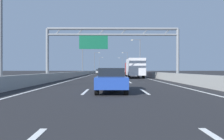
% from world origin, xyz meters
% --- Properties ---
extents(ground_plane, '(260.00, 260.00, 0.00)m').
position_xyz_m(ground_plane, '(0.00, 100.00, 0.00)').
color(ground_plane, '#262628').
extents(lane_dash_left_1, '(0.16, 3.00, 0.01)m').
position_xyz_m(lane_dash_left_1, '(-1.80, 12.50, 0.01)').
color(lane_dash_left_1, white).
rests_on(lane_dash_left_1, ground_plane).
extents(lane_dash_left_2, '(0.16, 3.00, 0.01)m').
position_xyz_m(lane_dash_left_2, '(-1.80, 21.50, 0.01)').
color(lane_dash_left_2, white).
rests_on(lane_dash_left_2, ground_plane).
extents(lane_dash_left_3, '(0.16, 3.00, 0.01)m').
position_xyz_m(lane_dash_left_3, '(-1.80, 30.50, 0.01)').
color(lane_dash_left_3, white).
rests_on(lane_dash_left_3, ground_plane).
extents(lane_dash_left_4, '(0.16, 3.00, 0.01)m').
position_xyz_m(lane_dash_left_4, '(-1.80, 39.50, 0.01)').
color(lane_dash_left_4, white).
rests_on(lane_dash_left_4, ground_plane).
extents(lane_dash_left_5, '(0.16, 3.00, 0.01)m').
position_xyz_m(lane_dash_left_5, '(-1.80, 48.50, 0.01)').
color(lane_dash_left_5, white).
rests_on(lane_dash_left_5, ground_plane).
extents(lane_dash_left_6, '(0.16, 3.00, 0.01)m').
position_xyz_m(lane_dash_left_6, '(-1.80, 57.50, 0.01)').
color(lane_dash_left_6, white).
rests_on(lane_dash_left_6, ground_plane).
extents(lane_dash_left_7, '(0.16, 3.00, 0.01)m').
position_xyz_m(lane_dash_left_7, '(-1.80, 66.50, 0.01)').
color(lane_dash_left_7, white).
rests_on(lane_dash_left_7, ground_plane).
extents(lane_dash_left_8, '(0.16, 3.00, 0.01)m').
position_xyz_m(lane_dash_left_8, '(-1.80, 75.50, 0.01)').
color(lane_dash_left_8, white).
rests_on(lane_dash_left_8, ground_plane).
extents(lane_dash_left_9, '(0.16, 3.00, 0.01)m').
position_xyz_m(lane_dash_left_9, '(-1.80, 84.50, 0.01)').
color(lane_dash_left_9, white).
rests_on(lane_dash_left_9, ground_plane).
extents(lane_dash_left_10, '(0.16, 3.00, 0.01)m').
position_xyz_m(lane_dash_left_10, '(-1.80, 93.50, 0.01)').
color(lane_dash_left_10, white).
rests_on(lane_dash_left_10, ground_plane).
extents(lane_dash_left_11, '(0.16, 3.00, 0.01)m').
position_xyz_m(lane_dash_left_11, '(-1.80, 102.50, 0.01)').
color(lane_dash_left_11, white).
rests_on(lane_dash_left_11, ground_plane).
extents(lane_dash_left_12, '(0.16, 3.00, 0.01)m').
position_xyz_m(lane_dash_left_12, '(-1.80, 111.50, 0.01)').
color(lane_dash_left_12, white).
rests_on(lane_dash_left_12, ground_plane).
extents(lane_dash_left_13, '(0.16, 3.00, 0.01)m').
position_xyz_m(lane_dash_left_13, '(-1.80, 120.50, 0.01)').
color(lane_dash_left_13, white).
rests_on(lane_dash_left_13, ground_plane).
extents(lane_dash_left_14, '(0.16, 3.00, 0.01)m').
position_xyz_m(lane_dash_left_14, '(-1.80, 129.50, 0.01)').
color(lane_dash_left_14, white).
rests_on(lane_dash_left_14, ground_plane).
extents(lane_dash_left_15, '(0.16, 3.00, 0.01)m').
position_xyz_m(lane_dash_left_15, '(-1.80, 138.50, 0.01)').
color(lane_dash_left_15, white).
rests_on(lane_dash_left_15, ground_plane).
extents(lane_dash_left_16, '(0.16, 3.00, 0.01)m').
position_xyz_m(lane_dash_left_16, '(-1.80, 147.50, 0.01)').
color(lane_dash_left_16, white).
rests_on(lane_dash_left_16, ground_plane).
extents(lane_dash_left_17, '(0.16, 3.00, 0.01)m').
position_xyz_m(lane_dash_left_17, '(-1.80, 156.50, 0.01)').
color(lane_dash_left_17, white).
rests_on(lane_dash_left_17, ground_plane).
extents(lane_dash_right_1, '(0.16, 3.00, 0.01)m').
position_xyz_m(lane_dash_right_1, '(1.80, 12.50, 0.01)').
color(lane_dash_right_1, white).
rests_on(lane_dash_right_1, ground_plane).
extents(lane_dash_right_2, '(0.16, 3.00, 0.01)m').
position_xyz_m(lane_dash_right_2, '(1.80, 21.50, 0.01)').
color(lane_dash_right_2, white).
rests_on(lane_dash_right_2, ground_plane).
extents(lane_dash_right_3, '(0.16, 3.00, 0.01)m').
position_xyz_m(lane_dash_right_3, '(1.80, 30.50, 0.01)').
color(lane_dash_right_3, white).
rests_on(lane_dash_right_3, ground_plane).
extents(lane_dash_right_4, '(0.16, 3.00, 0.01)m').
position_xyz_m(lane_dash_right_4, '(1.80, 39.50, 0.01)').
color(lane_dash_right_4, white).
rests_on(lane_dash_right_4, ground_plane).
extents(lane_dash_right_5, '(0.16, 3.00, 0.01)m').
position_xyz_m(lane_dash_right_5, '(1.80, 48.50, 0.01)').
color(lane_dash_right_5, white).
rests_on(lane_dash_right_5, ground_plane).
extents(lane_dash_right_6, '(0.16, 3.00, 0.01)m').
position_xyz_m(lane_dash_right_6, '(1.80, 57.50, 0.01)').
color(lane_dash_right_6, white).
rests_on(lane_dash_right_6, ground_plane).
extents(lane_dash_right_7, '(0.16, 3.00, 0.01)m').
position_xyz_m(lane_dash_right_7, '(1.80, 66.50, 0.01)').
color(lane_dash_right_7, white).
rests_on(lane_dash_right_7, ground_plane).
extents(lane_dash_right_8, '(0.16, 3.00, 0.01)m').
position_xyz_m(lane_dash_right_8, '(1.80, 75.50, 0.01)').
color(lane_dash_right_8, white).
rests_on(lane_dash_right_8, ground_plane).
extents(lane_dash_right_9, '(0.16, 3.00, 0.01)m').
position_xyz_m(lane_dash_right_9, '(1.80, 84.50, 0.01)').
color(lane_dash_right_9, white).
rests_on(lane_dash_right_9, ground_plane).
extents(lane_dash_right_10, '(0.16, 3.00, 0.01)m').
position_xyz_m(lane_dash_right_10, '(1.80, 93.50, 0.01)').
color(lane_dash_right_10, white).
rests_on(lane_dash_right_10, ground_plane).
extents(lane_dash_right_11, '(0.16, 3.00, 0.01)m').
position_xyz_m(lane_dash_right_11, '(1.80, 102.50, 0.01)').
color(lane_dash_right_11, white).
rests_on(lane_dash_right_11, ground_plane).
extents(lane_dash_right_12, '(0.16, 3.00, 0.01)m').
position_xyz_m(lane_dash_right_12, '(1.80, 111.50, 0.01)').
color(lane_dash_right_12, white).
rests_on(lane_dash_right_12, ground_plane).
extents(lane_dash_right_13, '(0.16, 3.00, 0.01)m').
position_xyz_m(lane_dash_right_13, '(1.80, 120.50, 0.01)').
color(lane_dash_right_13, white).
rests_on(lane_dash_right_13, ground_plane).
extents(lane_dash_right_14, '(0.16, 3.00, 0.01)m').
position_xyz_m(lane_dash_right_14, '(1.80, 129.50, 0.01)').
color(lane_dash_right_14, white).
rests_on(lane_dash_right_14, ground_plane).
extents(lane_dash_right_15, '(0.16, 3.00, 0.01)m').
position_xyz_m(lane_dash_right_15, '(1.80, 138.50, 0.01)').
color(lane_dash_right_15, white).
rests_on(lane_dash_right_15, ground_plane).
extents(lane_dash_right_16, '(0.16, 3.00, 0.01)m').
position_xyz_m(lane_dash_right_16, '(1.80, 147.50, 0.01)').
color(lane_dash_right_16, white).
rests_on(lane_dash_right_16, ground_plane).
extents(lane_dash_right_17, '(0.16, 3.00, 0.01)m').
position_xyz_m(lane_dash_right_17, '(1.80, 156.50, 0.01)').
color(lane_dash_right_17, white).
rests_on(lane_dash_right_17, ground_plane).
extents(edge_line_left, '(0.16, 176.00, 0.01)m').
position_xyz_m(edge_line_left, '(-5.25, 88.00, 0.01)').
color(edge_line_left, white).
rests_on(edge_line_left, ground_plane).
extents(edge_line_right, '(0.16, 176.00, 0.01)m').
position_xyz_m(edge_line_right, '(5.25, 88.00, 0.01)').
color(edge_line_right, white).
rests_on(edge_line_right, ground_plane).
extents(barrier_left, '(0.45, 220.00, 0.95)m').
position_xyz_m(barrier_left, '(-6.90, 110.00, 0.47)').
color(barrier_left, '#9E9E99').
rests_on(barrier_left, ground_plane).
extents(barrier_right, '(0.45, 220.00, 0.95)m').
position_xyz_m(barrier_right, '(6.90, 110.00, 0.47)').
color(barrier_right, '#9E9E99').
rests_on(barrier_right, ground_plane).
extents(sign_gantry, '(15.86, 0.36, 6.36)m').
position_xyz_m(sign_gantry, '(-0.30, 23.90, 4.83)').
color(sign_gantry, gray).
rests_on(sign_gantry, ground_plane).
extents(streetlamp_left_near, '(2.58, 0.28, 9.50)m').
position_xyz_m(streetlamp_left_near, '(-7.47, 13.91, 5.40)').
color(streetlamp_left_near, slate).
rests_on(streetlamp_left_near, ground_plane).
extents(streetlamp_right_near, '(2.58, 0.28, 9.50)m').
position_xyz_m(streetlamp_right_near, '(7.47, 13.91, 5.40)').
color(streetlamp_right_near, slate).
rests_on(streetlamp_right_near, ground_plane).
extents(streetlamp_left_mid, '(2.58, 0.28, 9.50)m').
position_xyz_m(streetlamp_left_mid, '(-7.47, 53.15, 5.40)').
color(streetlamp_left_mid, slate).
rests_on(streetlamp_left_mid, ground_plane).
extents(streetlamp_right_mid, '(2.58, 0.28, 9.50)m').
position_xyz_m(streetlamp_right_mid, '(7.47, 53.15, 5.40)').
color(streetlamp_right_mid, slate).
rests_on(streetlamp_right_mid, ground_plane).
extents(streetlamp_left_far, '(2.58, 0.28, 9.50)m').
position_xyz_m(streetlamp_left_far, '(-7.47, 92.39, 5.40)').
color(streetlamp_left_far, slate).
rests_on(streetlamp_left_far, ground_plane).
extents(streetlamp_right_far, '(2.58, 0.28, 9.50)m').
position_xyz_m(streetlamp_right_far, '(7.47, 92.39, 5.40)').
color(streetlamp_right_far, slate).
rests_on(streetlamp_right_far, ground_plane).
extents(streetlamp_left_distant, '(2.58, 0.28, 9.50)m').
position_xyz_m(streetlamp_left_distant, '(-7.47, 131.63, 5.40)').
color(streetlamp_left_distant, slate).
rests_on(streetlamp_left_distant, ground_plane).
extents(streetlamp_right_distant, '(2.58, 0.28, 9.50)m').
position_xyz_m(streetlamp_right_distant, '(7.47, 131.63, 5.40)').
color(streetlamp_right_distant, slate).
rests_on(streetlamp_right_distant, ground_plane).
extents(orange_car, '(1.87, 4.52, 1.47)m').
position_xyz_m(orange_car, '(-3.74, 116.83, 0.76)').
color(orange_car, orange).
rests_on(orange_car, ground_plane).
extents(yellow_car, '(1.82, 4.42, 1.40)m').
position_xyz_m(yellow_car, '(0.15, 114.12, 0.73)').
color(yellow_car, yellow).
rests_on(yellow_car, ground_plane).
extents(red_car, '(1.76, 4.22, 1.47)m').
position_xyz_m(red_car, '(-3.57, 137.05, 0.75)').
color(red_car, red).
rests_on(red_car, ground_plane).
extents(silver_car, '(1.81, 4.68, 1.46)m').
position_xyz_m(silver_car, '(-3.68, 60.89, 0.75)').
color(silver_car, '#A8ADB2').
rests_on(silver_car, ground_plane).
extents(blue_car, '(1.76, 4.35, 1.44)m').
position_xyz_m(blue_car, '(-0.23, 12.65, 0.75)').
color(blue_car, '#2347AD').
rests_on(blue_car, ground_plane).
extents(box_truck, '(2.45, 7.93, 3.05)m').
position_xyz_m(box_truck, '(3.66, 32.60, 1.68)').
color(box_truck, '#B21E19').
rests_on(box_truck, ground_plane).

